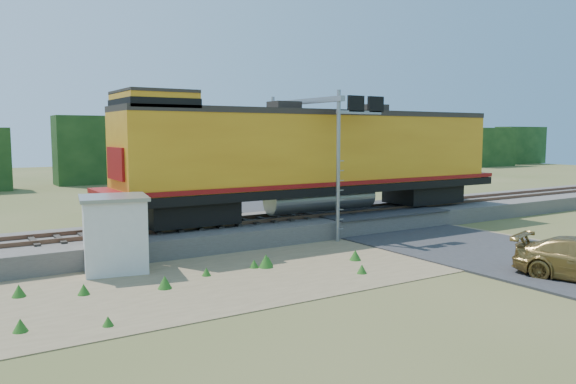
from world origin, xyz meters
TOP-DOWN VIEW (x-y plane):
  - ground at (0.00, 0.00)m, footprint 140.00×140.00m
  - ballast at (0.00, 6.00)m, footprint 70.00×5.00m
  - rails at (0.00, 6.00)m, footprint 70.00×1.54m
  - dirt_shoulder at (-2.00, 0.50)m, footprint 26.00×8.00m
  - road at (7.00, 0.74)m, footprint 7.00×66.00m
  - tree_line_north at (0.00, 38.00)m, footprint 130.00×3.00m
  - weed_clumps at (-3.50, 0.10)m, footprint 15.00×6.20m
  - locomotive at (3.84, 6.00)m, footprint 21.57×3.29m
  - shed at (-6.77, 3.08)m, footprint 2.61×2.61m
  - signal_gantry at (3.39, 5.35)m, footprint 2.65×6.20m

SIDE VIEW (x-z plane):
  - ground at x=0.00m, z-range 0.00..0.00m
  - weed_clumps at x=-3.50m, z-range -0.28..0.28m
  - dirt_shoulder at x=-2.00m, z-range 0.00..0.03m
  - road at x=7.00m, z-range -0.34..0.52m
  - ballast at x=0.00m, z-range 0.00..0.80m
  - rails at x=0.00m, z-range 0.80..0.96m
  - shed at x=-6.77m, z-range 0.02..2.67m
  - tree_line_north at x=0.00m, z-range -0.18..6.32m
  - locomotive at x=3.84m, z-range 0.92..6.49m
  - signal_gantry at x=3.39m, z-range 1.70..8.39m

